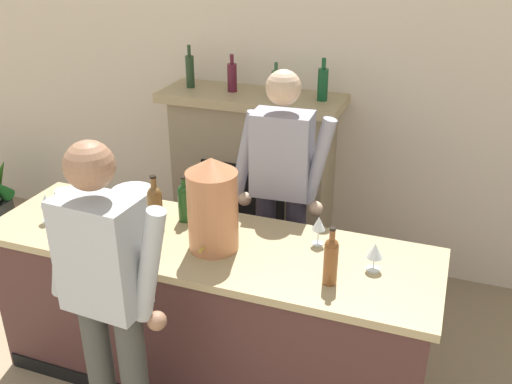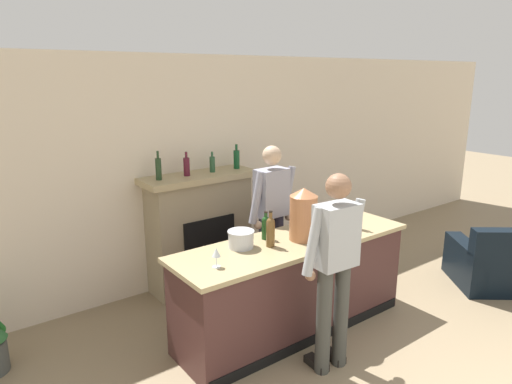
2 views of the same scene
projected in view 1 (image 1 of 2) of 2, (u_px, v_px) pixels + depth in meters
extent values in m
cube|color=beige|center=(302.00, 92.00, 4.35)|extent=(12.00, 0.07, 2.75)
cube|color=#462826|center=(209.00, 315.00, 3.34)|extent=(2.46, 0.69, 0.92)
cube|color=tan|center=(206.00, 245.00, 3.13)|extent=(2.53, 0.76, 0.04)
cube|color=gray|center=(253.00, 183.00, 4.53)|extent=(1.21, 0.44, 1.33)
cube|color=black|center=(243.00, 216.00, 4.41)|extent=(0.67, 0.02, 0.85)
cube|color=tan|center=(252.00, 98.00, 4.21)|extent=(1.37, 0.52, 0.07)
cylinder|color=#1F371E|center=(190.00, 72.00, 4.30)|extent=(0.06, 0.06, 0.24)
cylinder|color=#1F371E|center=(189.00, 50.00, 4.23)|extent=(0.03, 0.03, 0.08)
cylinder|color=#501525|center=(232.00, 78.00, 4.20)|extent=(0.07, 0.07, 0.21)
cylinder|color=#501525|center=(232.00, 59.00, 4.14)|extent=(0.03, 0.03, 0.07)
cylinder|color=#254D2F|center=(276.00, 83.00, 4.10)|extent=(0.06, 0.06, 0.18)
cylinder|color=#254D2F|center=(276.00, 67.00, 4.05)|extent=(0.03, 0.03, 0.06)
cylinder|color=#114824|center=(323.00, 85.00, 3.99)|extent=(0.07, 0.07, 0.22)
cylinder|color=#114824|center=(324.00, 63.00, 3.92)|extent=(0.03, 0.03, 0.07)
cylinder|color=#3D3D38|center=(102.00, 380.00, 2.83)|extent=(0.13, 0.13, 0.97)
cube|color=#9DA1A5|center=(101.00, 255.00, 2.47)|extent=(0.37, 0.24, 0.54)
cylinder|color=#9DA1A5|center=(149.00, 266.00, 2.41)|extent=(0.20, 0.08, 0.57)
sphere|color=#8E654A|center=(157.00, 321.00, 2.55)|extent=(0.09, 0.09, 0.09)
cylinder|color=#9DA1A5|center=(63.00, 244.00, 2.57)|extent=(0.20, 0.08, 0.57)
sphere|color=#8E654A|center=(75.00, 296.00, 2.72)|extent=(0.09, 0.09, 0.09)
sphere|color=#8E654A|center=(89.00, 166.00, 2.29)|extent=(0.21, 0.21, 0.21)
cylinder|color=#302E3E|center=(265.00, 259.00, 3.82)|extent=(0.13, 0.13, 1.00)
cube|color=black|center=(262.00, 321.00, 3.96)|extent=(0.11, 0.25, 0.07)
cylinder|color=#302E3E|center=(294.00, 263.00, 3.77)|extent=(0.13, 0.13, 1.00)
cube|color=black|center=(290.00, 326.00, 3.91)|extent=(0.11, 0.25, 0.07)
cube|color=#8F90A2|center=(282.00, 154.00, 3.47)|extent=(0.37, 0.24, 0.53)
cylinder|color=#8F90A2|center=(245.00, 154.00, 3.52)|extent=(0.20, 0.08, 0.57)
sphere|color=#CEAB8C|center=(245.00, 199.00, 3.63)|extent=(0.09, 0.09, 0.09)
cylinder|color=#8F90A2|center=(318.00, 162.00, 3.40)|extent=(0.20, 0.08, 0.57)
sphere|color=#CEAB8C|center=(316.00, 208.00, 3.51)|extent=(0.09, 0.09, 0.09)
sphere|color=#CEAB8C|center=(283.00, 88.00, 3.29)|extent=(0.21, 0.21, 0.21)
cylinder|color=#B36F47|center=(213.00, 211.00, 2.97)|extent=(0.27, 0.27, 0.44)
cone|color=#B36F47|center=(211.00, 165.00, 2.86)|extent=(0.27, 0.27, 0.08)
cylinder|color=#B29333|center=(201.00, 250.00, 2.91)|extent=(0.02, 0.04, 0.02)
cylinder|color=silver|center=(133.00, 203.00, 3.38)|extent=(0.24, 0.24, 0.15)
cylinder|color=silver|center=(132.00, 191.00, 3.35)|extent=(0.25, 0.25, 0.01)
cylinder|color=brown|center=(330.00, 264.00, 2.72)|extent=(0.07, 0.07, 0.21)
sphere|color=brown|center=(332.00, 245.00, 2.67)|extent=(0.07, 0.07, 0.07)
cylinder|color=brown|center=(332.00, 238.00, 2.66)|extent=(0.03, 0.03, 0.08)
cylinder|color=black|center=(333.00, 229.00, 2.64)|extent=(0.03, 0.03, 0.01)
cylinder|color=#1B441A|center=(185.00, 205.00, 3.31)|extent=(0.08, 0.08, 0.19)
sphere|color=#1B441A|center=(184.00, 190.00, 3.26)|extent=(0.08, 0.08, 0.08)
cylinder|color=#1B441A|center=(184.00, 185.00, 3.25)|extent=(0.03, 0.03, 0.07)
cylinder|color=black|center=(183.00, 178.00, 3.23)|extent=(0.04, 0.04, 0.01)
cylinder|color=brown|center=(156.00, 213.00, 3.17)|extent=(0.08, 0.08, 0.24)
sphere|color=brown|center=(154.00, 193.00, 3.12)|extent=(0.08, 0.08, 0.08)
cylinder|color=brown|center=(154.00, 186.00, 3.10)|extent=(0.03, 0.03, 0.09)
cylinder|color=black|center=(153.00, 177.00, 3.07)|extent=(0.04, 0.04, 0.01)
cylinder|color=silver|center=(373.00, 269.00, 2.87)|extent=(0.07, 0.07, 0.01)
cylinder|color=silver|center=(374.00, 263.00, 2.85)|extent=(0.01, 0.01, 0.07)
cone|color=silver|center=(375.00, 250.00, 2.82)|extent=(0.08, 0.08, 0.08)
cylinder|color=silver|center=(49.00, 221.00, 3.33)|extent=(0.07, 0.07, 0.01)
cylinder|color=silver|center=(48.00, 213.00, 3.31)|extent=(0.01, 0.01, 0.09)
cone|color=silver|center=(46.00, 200.00, 3.28)|extent=(0.07, 0.07, 0.08)
cylinder|color=silver|center=(318.00, 243.00, 3.10)|extent=(0.06, 0.06, 0.01)
cylinder|color=silver|center=(318.00, 236.00, 3.08)|extent=(0.01, 0.01, 0.08)
cone|color=silver|center=(319.00, 223.00, 3.04)|extent=(0.07, 0.07, 0.08)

